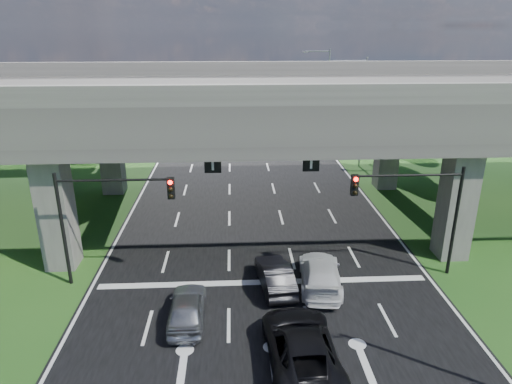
{
  "coord_description": "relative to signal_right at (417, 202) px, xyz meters",
  "views": [
    {
      "loc": [
        -1.48,
        -17.12,
        12.6
      ],
      "look_at": [
        -0.15,
        8.12,
        3.36
      ],
      "focal_mm": 32.0,
      "sensor_mm": 36.0,
      "label": 1
    }
  ],
  "objects": [
    {
      "name": "warehouse",
      "position": [
        -33.82,
        31.06,
        -2.19
      ],
      "size": [
        20.0,
        10.0,
        4.0
      ],
      "primitive_type": "cube",
      "color": "#9E9E99",
      "rests_on": "ground"
    },
    {
      "name": "car_white",
      "position": [
        -4.97,
        -0.94,
        -3.44
      ],
      "size": [
        2.58,
        5.17,
        1.44
      ],
      "primitive_type": "imported",
      "rotation": [
        0.0,
        0.0,
        3.02
      ],
      "color": "silver",
      "rests_on": "road"
    },
    {
      "name": "car_dark",
      "position": [
        -7.28,
        -0.94,
        -3.47
      ],
      "size": [
        1.93,
        4.29,
        1.36
      ],
      "primitive_type": "imported",
      "rotation": [
        0.0,
        0.0,
        3.26
      ],
      "color": "black",
      "rests_on": "road"
    },
    {
      "name": "tree_right_mid",
      "position": [
        8.22,
        32.06,
        -0.01
      ],
      "size": [
        3.91,
        3.9,
        6.76
      ],
      "color": "black",
      "rests_on": "ground"
    },
    {
      "name": "overpass",
      "position": [
        -7.82,
        8.06,
        3.73
      ],
      "size": [
        80.0,
        15.0,
        10.0
      ],
      "color": "#383533",
      "rests_on": "ground"
    },
    {
      "name": "tree_left_mid",
      "position": [
        -24.78,
        30.06,
        -0.01
      ],
      "size": [
        3.91,
        3.9,
        6.76
      ],
      "color": "black",
      "rests_on": "ground"
    },
    {
      "name": "tree_right_near",
      "position": [
        5.22,
        24.06,
        0.31
      ],
      "size": [
        4.2,
        4.2,
        7.28
      ],
      "color": "black",
      "rests_on": "ground"
    },
    {
      "name": "car_silver",
      "position": [
        -11.46,
        -3.53,
        -3.46
      ],
      "size": [
        1.67,
        4.08,
        1.39
      ],
      "primitive_type": "imported",
      "rotation": [
        0.0,
        0.0,
        3.15
      ],
      "color": "#9FA1A6",
      "rests_on": "road"
    },
    {
      "name": "car_trailing",
      "position": [
        -6.76,
        -6.63,
        -3.35
      ],
      "size": [
        2.87,
        5.88,
        1.61
      ],
      "primitive_type": "imported",
      "rotation": [
        0.0,
        0.0,
        3.18
      ],
      "color": "black",
      "rests_on": "road"
    },
    {
      "name": "ground",
      "position": [
        -7.82,
        -3.94,
        -4.19
      ],
      "size": [
        160.0,
        160.0,
        0.0
      ],
      "primitive_type": "plane",
      "color": "#1C4716",
      "rests_on": "ground"
    },
    {
      "name": "signal_left",
      "position": [
        -15.65,
        0.0,
        0.0
      ],
      "size": [
        5.76,
        0.54,
        6.0
      ],
      "color": "black",
      "rests_on": "ground"
    },
    {
      "name": "tree_left_far",
      "position": [
        -20.78,
        38.06,
        0.95
      ],
      "size": [
        4.8,
        4.8,
        8.32
      ],
      "color": "black",
      "rests_on": "ground"
    },
    {
      "name": "signal_right",
      "position": [
        0.0,
        0.0,
        0.0
      ],
      "size": [
        5.76,
        0.54,
        6.0
      ],
      "color": "black",
      "rests_on": "ground"
    },
    {
      "name": "streetlight_far",
      "position": [
        2.27,
        20.06,
        1.66
      ],
      "size": [
        3.38,
        0.25,
        10.0
      ],
      "color": "gray",
      "rests_on": "ground"
    },
    {
      "name": "tree_left_near",
      "position": [
        -21.78,
        22.06,
        0.63
      ],
      "size": [
        4.5,
        4.5,
        7.8
      ],
      "color": "black",
      "rests_on": "ground"
    },
    {
      "name": "road",
      "position": [
        -7.82,
        6.06,
        -4.17
      ],
      "size": [
        18.0,
        120.0,
        0.03
      ],
      "primitive_type": "cube",
      "color": "black",
      "rests_on": "ground"
    },
    {
      "name": "tree_right_far",
      "position": [
        4.22,
        40.06,
        0.63
      ],
      "size": [
        4.5,
        4.5,
        7.8
      ],
      "color": "black",
      "rests_on": "ground"
    },
    {
      "name": "streetlight_beyond",
      "position": [
        2.27,
        36.06,
        1.66
      ],
      "size": [
        3.38,
        0.25,
        10.0
      ],
      "color": "gray",
      "rests_on": "ground"
    }
  ]
}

